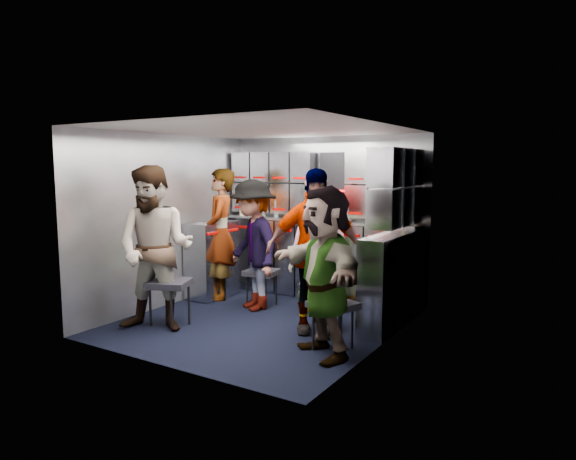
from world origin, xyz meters
The scene contains 29 objects.
floor centered at (0.00, 0.00, 0.00)m, with size 3.00×3.00×0.00m, color black.
wall_back centered at (0.00, 1.50, 1.05)m, with size 2.80×0.04×2.10m, color gray.
wall_left centered at (-1.40, 0.00, 1.05)m, with size 0.04×3.00×2.10m, color gray.
wall_right centered at (1.40, 0.00, 1.05)m, with size 0.04×3.00×2.10m, color gray.
ceiling centered at (0.00, 0.00, 2.10)m, with size 2.80×3.00×0.02m, color silver.
cart_bank_back centered at (0.00, 1.29, 0.49)m, with size 2.68×0.38×0.99m, color #9EA2AD.
cart_bank_left centered at (-1.19, 0.56, 0.49)m, with size 0.38×0.76×0.99m, color #9EA2AD.
counter centered at (0.00, 1.29, 1.01)m, with size 2.68×0.42×0.03m, color #B7BABF.
locker_bank_back centered at (0.00, 1.35, 1.49)m, with size 2.68×0.28×0.82m, color #9EA2AD.
locker_bank_right centered at (1.25, 0.70, 1.49)m, with size 0.28×1.00×0.82m, color #9EA2AD.
right_cabinet centered at (1.25, 0.60, 0.50)m, with size 0.28×1.20×1.00m, color #9EA2AD.
coffee_niche centered at (0.18, 1.41, 1.47)m, with size 0.46×0.16×0.84m, color black, non-canonical shape.
red_latch_strip centered at (0.00, 1.09, 0.88)m, with size 2.60×0.02×0.03m, color #A40100.
jump_seat_near_left centered at (-0.78, -0.64, 0.44)m, with size 0.54×0.53×0.50m.
jump_seat_mid_left centered at (-0.39, 0.55, 0.39)m, with size 0.43×0.41×0.44m.
jump_seat_center centered at (0.29, 0.97, 0.42)m, with size 0.48×0.47×0.48m.
jump_seat_mid_right centered at (0.63, 0.19, 0.42)m, with size 0.46×0.44×0.48m.
jump_seat_near_right centered at (1.05, -0.37, 0.40)m, with size 0.49×0.48×0.46m.
attendant_standing centered at (-1.05, 0.57, 0.84)m, with size 0.61×0.40×1.68m, color black.
attendant_arc_a centered at (-0.78, -0.82, 0.86)m, with size 0.84×0.65×1.72m, color black.
attendant_arc_b centered at (-0.39, 0.37, 0.78)m, with size 1.01×0.58×1.56m, color black.
attendant_arc_c centered at (0.29, 0.79, 0.74)m, with size 0.72×0.47×1.48m, color black.
attendant_arc_d centered at (0.63, 0.01, 0.85)m, with size 0.99×0.41×1.69m, color black.
attendant_arc_e centered at (1.05, -0.55, 0.77)m, with size 1.44×0.46×1.55m, color black.
bottle_left centered at (-0.83, 1.24, 1.16)m, with size 0.06×0.06×0.26m, color white.
bottle_mid centered at (-0.62, 1.24, 1.14)m, with size 0.07×0.07×0.22m, color white.
bottle_right centered at (0.45, 1.24, 1.16)m, with size 0.07×0.07×0.25m, color white.
cup_left centered at (-1.18, 1.23, 1.09)m, with size 0.09×0.09×0.11m, color #C6B78B.
cup_right centered at (1.19, 1.23, 1.08)m, with size 0.09×0.09×0.09m, color #C6B78B.
Camera 1 is at (3.13, -4.56, 1.71)m, focal length 32.00 mm.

